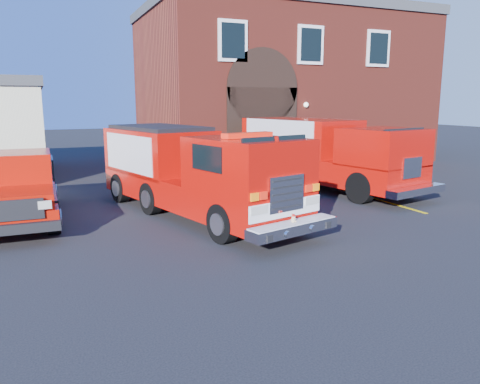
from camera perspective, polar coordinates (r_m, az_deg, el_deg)
name	(u,v)px	position (r m, az deg, el deg)	size (l,w,h in m)	color
ground	(222,233)	(12.24, -2.22, -4.99)	(100.00, 100.00, 0.00)	black
parking_stripe_near	(393,204)	(16.42, 18.14, -1.38)	(0.12, 3.00, 0.01)	#DFBF0B
parking_stripe_mid	(340,189)	(18.72, 12.12, 0.41)	(0.12, 3.00, 0.01)	#DFBF0B
parking_stripe_far	(301,177)	(21.20, 7.46, 1.79)	(0.12, 3.00, 0.01)	#DFBF0B
fire_station	(279,86)	(28.26, 4.78, 12.77)	(15.20, 10.20, 8.45)	maroon
fire_engine	(193,171)	(13.93, -5.73, 2.61)	(4.42, 8.78, 2.61)	black
pickup_truck	(15,188)	(14.80, -25.74, 0.45)	(2.22, 6.09, 1.99)	black
secondary_truck	(324,151)	(18.59, 10.18, 4.90)	(4.21, 8.52, 2.65)	black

